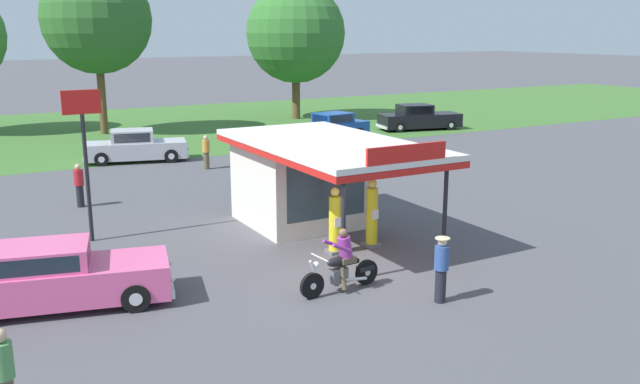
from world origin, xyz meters
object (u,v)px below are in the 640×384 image
(parked_car_back_row_left, at_px, (419,118))
(bystander_chatting_near_pumps, at_px, (79,184))
(parked_car_second_row_spare, at_px, (136,147))
(bystander_strolling_foreground, at_px, (312,164))
(parked_car_back_row_centre_right, at_px, (329,128))
(bystander_admiring_sedan, at_px, (206,151))
(bystander_leaning_by_kiosk, at_px, (441,268))
(gas_pump_nearside, at_px, (335,223))
(motorcycle_with_rider, at_px, (341,265))
(roadside_pole_sign, at_px, (84,139))
(featured_classic_sedan, at_px, (57,278))
(gas_pump_offside, at_px, (372,216))
(bystander_standing_back_lot, at_px, (4,376))

(parked_car_back_row_left, xyz_separation_m, bystander_chatting_near_pumps, (-22.77, -9.82, 0.10))
(parked_car_second_row_spare, distance_m, bystander_strolling_foreground, 10.19)
(parked_car_back_row_centre_right, relative_size, bystander_admiring_sedan, 3.37)
(bystander_chatting_near_pumps, bearing_deg, bystander_strolling_foreground, -7.19)
(bystander_strolling_foreground, height_order, bystander_leaning_by_kiosk, bystander_strolling_foreground)
(gas_pump_nearside, bearing_deg, motorcycle_with_rider, -117.31)
(bystander_chatting_near_pumps, relative_size, roadside_pole_sign, 0.35)
(gas_pump_nearside, xyz_separation_m, bystander_chatting_near_pumps, (-5.35, 9.01, -0.05))
(parked_car_second_row_spare, relative_size, bystander_leaning_by_kiosk, 3.24)
(parked_car_back_row_left, xyz_separation_m, roadside_pole_sign, (-23.24, -14.22, 2.39))
(parked_car_back_row_left, height_order, bystander_leaning_by_kiosk, parked_car_back_row_left)
(gas_pump_nearside, xyz_separation_m, parked_car_back_row_centre_right, (10.25, 18.00, -0.18))
(gas_pump_nearside, relative_size, motorcycle_with_rider, 0.85)
(bystander_strolling_foreground, bearing_deg, gas_pump_nearside, -114.40)
(parked_car_back_row_left, bearing_deg, parked_car_back_row_centre_right, -173.40)
(bystander_chatting_near_pumps, distance_m, bystander_leaning_by_kiosk, 14.48)
(gas_pump_nearside, bearing_deg, featured_classic_sedan, -178.64)
(gas_pump_offside, height_order, bystander_standing_back_lot, gas_pump_offside)
(parked_car_second_row_spare, xyz_separation_m, bystander_leaning_by_kiosk, (1.66, -21.11, 0.15))
(motorcycle_with_rider, xyz_separation_m, bystander_admiring_sedan, (2.34, 15.90, 0.17))
(bystander_admiring_sedan, bearing_deg, bystander_leaning_by_kiosk, -92.21)
(featured_classic_sedan, bearing_deg, parked_car_second_row_spare, 70.01)
(bystander_strolling_foreground, bearing_deg, bystander_leaning_by_kiosk, -104.91)
(gas_pump_nearside, relative_size, bystander_standing_back_lot, 1.14)
(motorcycle_with_rider, bearing_deg, parked_car_second_row_spare, 90.01)
(featured_classic_sedan, xyz_separation_m, parked_car_back_row_centre_right, (17.76, 18.18, 0.02))
(parked_car_back_row_left, distance_m, bystander_standing_back_lot, 35.54)
(featured_classic_sedan, bearing_deg, parked_car_back_row_centre_right, 45.67)
(parked_car_back_row_centre_right, bearing_deg, roadside_pole_sign, -140.21)
(parked_car_second_row_spare, bearing_deg, bystander_strolling_foreground, -61.19)
(bystander_strolling_foreground, xyz_separation_m, bystander_standing_back_lot, (-12.57, -12.83, -0.04))
(bystander_strolling_foreground, distance_m, bystander_chatting_near_pumps, 9.00)
(bystander_leaning_by_kiosk, bearing_deg, bystander_strolling_foreground, 75.09)
(roadside_pole_sign, bearing_deg, gas_pump_offside, -33.08)
(bystander_chatting_near_pumps, bearing_deg, gas_pump_offside, -53.72)
(bystander_chatting_near_pumps, height_order, bystander_standing_back_lot, bystander_standing_back_lot)
(bystander_standing_back_lot, bearing_deg, featured_classic_sedan, 72.68)
(parked_car_back_row_left, relative_size, parked_car_second_row_spare, 1.09)
(bystander_strolling_foreground, relative_size, bystander_admiring_sedan, 1.12)
(parked_car_back_row_left, bearing_deg, bystander_admiring_sedan, -161.46)
(gas_pump_offside, distance_m, bystander_standing_back_lot, 11.39)
(featured_classic_sedan, xyz_separation_m, bystander_standing_back_lot, (-1.49, -4.77, 0.20))
(gas_pump_nearside, relative_size, bystander_admiring_sedan, 1.23)
(gas_pump_offside, bearing_deg, roadside_pole_sign, 146.92)
(bystander_strolling_foreground, distance_m, bystander_leaning_by_kiosk, 12.62)
(motorcycle_with_rider, bearing_deg, bystander_strolling_foreground, 64.87)
(parked_car_second_row_spare, relative_size, parked_car_back_row_centre_right, 0.98)
(featured_classic_sedan, xyz_separation_m, bystander_admiring_sedan, (8.52, 13.51, 0.13))
(gas_pump_nearside, bearing_deg, parked_car_back_row_left, 47.24)
(bystander_standing_back_lot, xyz_separation_m, roadside_pole_sign, (3.17, 9.56, 2.23))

